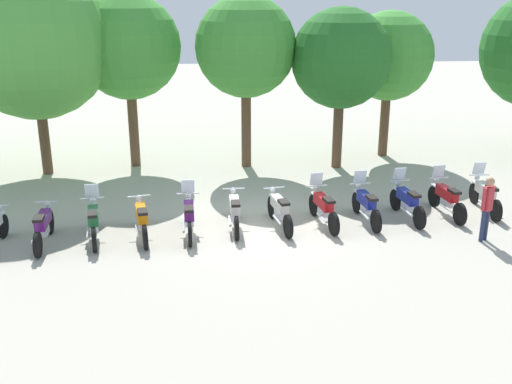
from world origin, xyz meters
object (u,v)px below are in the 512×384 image
at_px(motorcycle_8, 366,205).
at_px(motorcycle_5, 235,211).
at_px(motorcycle_3, 142,219).
at_px(tree_3, 246,47).
at_px(tree_1, 33,42).
at_px(motorcycle_7, 323,207).
at_px(motorcycle_9, 407,201).
at_px(motorcycle_6, 279,210).
at_px(motorcycle_11, 485,195).
at_px(motorcycle_4, 189,216).
at_px(person_0, 487,204).
at_px(motorcycle_2, 94,221).
at_px(tree_4, 341,59).
at_px(motorcycle_10, 446,198).
at_px(motorcycle_1, 43,226).
at_px(tree_5, 389,56).
at_px(tree_2, 128,47).

bearing_deg(motorcycle_8, motorcycle_5, 87.05).
distance_m(motorcycle_3, tree_3, 8.34).
bearing_deg(tree_1, tree_3, 2.75).
bearing_deg(motorcycle_7, motorcycle_3, 85.73).
xyz_separation_m(motorcycle_3, motorcycle_9, (7.49, 0.75, 0.01)).
bearing_deg(motorcycle_6, motorcycle_11, -93.21).
xyz_separation_m(motorcycle_7, tree_3, (-1.73, 6.13, 3.86)).
height_order(motorcycle_5, motorcycle_9, motorcycle_9).
bearing_deg(tree_3, motorcycle_4, -107.15).
xyz_separation_m(motorcycle_9, person_0, (1.51, -1.77, 0.52)).
relative_size(motorcycle_5, motorcycle_7, 1.01).
relative_size(motorcycle_2, motorcycle_6, 1.00).
height_order(person_0, tree_4, tree_4).
distance_m(motorcycle_3, person_0, 9.07).
xyz_separation_m(motorcycle_3, motorcycle_5, (2.50, 0.43, 0.00)).
xyz_separation_m(motorcycle_5, motorcycle_10, (6.24, 0.51, 0.01)).
bearing_deg(motorcycle_1, motorcycle_6, -86.48).
relative_size(tree_4, tree_5, 1.03).
height_order(tree_1, tree_5, tree_1).
height_order(motorcycle_1, motorcycle_2, motorcycle_2).
height_order(motorcycle_3, motorcycle_11, motorcycle_11).
xyz_separation_m(motorcycle_10, tree_1, (-12.72, 5.33, 4.13)).
relative_size(motorcycle_10, tree_4, 0.38).
relative_size(motorcycle_4, tree_5, 0.39).
relative_size(tree_1, tree_4, 1.26).
bearing_deg(motorcycle_1, motorcycle_9, -86.84).
relative_size(tree_2, tree_3, 1.01).
xyz_separation_m(motorcycle_3, tree_1, (-3.98, 6.27, 4.14)).
distance_m(motorcycle_2, tree_1, 8.03).
bearing_deg(tree_4, tree_3, 172.89).
distance_m(motorcycle_3, motorcycle_10, 8.79).
distance_m(motorcycle_9, tree_3, 8.20).
bearing_deg(tree_4, tree_1, 179.61).
relative_size(motorcycle_11, tree_1, 0.30).
xyz_separation_m(motorcycle_3, tree_2, (-0.91, 7.06, 3.87)).
height_order(motorcycle_1, motorcycle_9, motorcycle_9).
bearing_deg(tree_1, person_0, -29.34).
bearing_deg(motorcycle_8, motorcycle_7, 89.17).
height_order(motorcycle_1, motorcycle_6, same).
bearing_deg(tree_4, tree_2, 173.50).
distance_m(motorcycle_8, tree_4, 6.62).
height_order(motorcycle_8, tree_2, tree_2).
xyz_separation_m(motorcycle_8, motorcycle_11, (3.75, 0.53, 0.00)).
bearing_deg(tree_2, tree_4, -6.50).
distance_m(motorcycle_7, tree_4, 6.88).
distance_m(motorcycle_1, motorcycle_4, 3.76).
bearing_deg(motorcycle_2, tree_5, -61.77).
xyz_separation_m(motorcycle_9, motorcycle_11, (2.50, 0.37, 0.00)).
bearing_deg(motorcycle_10, person_0, -178.49).
relative_size(motorcycle_3, tree_5, 0.39).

